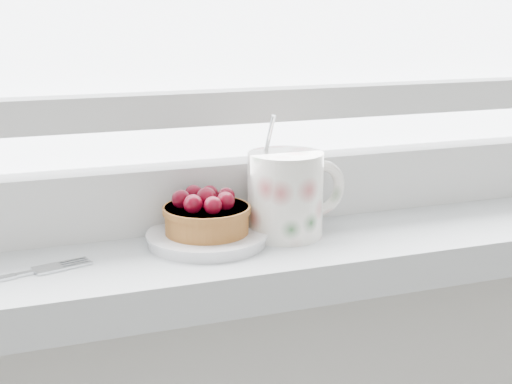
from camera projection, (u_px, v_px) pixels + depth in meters
name	position (u px, v px, depth m)	size (l,w,h in m)	color
saucer	(207.00, 238.00, 0.73)	(0.12, 0.12, 0.01)	silver
raspberry_tart	(206.00, 214.00, 0.72)	(0.09, 0.09, 0.05)	brown
floral_mug	(288.00, 192.00, 0.74)	(0.12, 0.09, 0.13)	white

